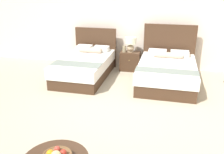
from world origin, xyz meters
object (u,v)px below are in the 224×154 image
at_px(bed_near_window, 85,66).
at_px(vase, 124,49).
at_px(bed_near_corner, 167,71).
at_px(nightstand, 130,61).
at_px(table_lamp, 131,43).

distance_m(bed_near_window, vase, 1.24).
xyz_separation_m(bed_near_corner, nightstand, (-1.05, 0.78, -0.04)).
bearing_deg(vase, bed_near_corner, -31.18).
bearing_deg(bed_near_window, bed_near_corner, 0.25).
height_order(bed_near_window, table_lamp, bed_near_window).
xyz_separation_m(bed_near_window, table_lamp, (1.10, 0.81, 0.50)).
distance_m(bed_near_corner, nightstand, 1.31).
relative_size(bed_near_window, table_lamp, 5.09).
bearing_deg(nightstand, bed_near_window, -144.53).
height_order(bed_near_corner, nightstand, bed_near_corner).
xyz_separation_m(bed_near_corner, vase, (-1.22, 0.74, 0.32)).
height_order(bed_near_window, vase, bed_near_window).
relative_size(nightstand, table_lamp, 1.33).
relative_size(bed_near_corner, nightstand, 3.75).
relative_size(bed_near_window, vase, 12.17).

